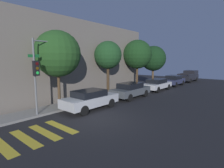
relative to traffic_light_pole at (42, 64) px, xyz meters
The scene contains 14 objects.
ground_plane 4.95m from the traffic_light_pole, 65.70° to the right, with size 60.00×60.00×0.00m, color black.
sidewalk 3.65m from the traffic_light_pole, 26.23° to the left, with size 26.00×1.83×0.14m, color gray.
building_row 5.30m from the traffic_light_pole, 73.29° to the left, with size 26.00×6.00×7.13m, color slate.
crosswalk 4.59m from the traffic_light_pole, 126.49° to the right, with size 3.25×2.60×0.00m.
traffic_light_pole is the anchor object (origin of this frame).
sedan_near_corner 4.00m from the traffic_light_pole, 24.20° to the right, with size 4.25×1.82×1.41m.
sedan_middle 8.43m from the traffic_light_pole, ahead, with size 4.33×1.82×1.43m.
sedan_far_end 13.69m from the traffic_light_pole, ahead, with size 4.52×1.81×1.37m.
sedan_tail_of_row 18.81m from the traffic_light_pole, ahead, with size 4.25×1.80×1.44m.
pickup_truck 25.28m from the traffic_light_pole, ahead, with size 5.28×1.99×1.78m.
tree_near_corner 2.02m from the traffic_light_pole, 28.04° to the left, with size 3.35×3.35×5.67m.
tree_midblock 7.25m from the traffic_light_pole, ahead, with size 2.66×2.66×5.36m.
tree_far_end 12.48m from the traffic_light_pole, ahead, with size 3.40×3.40×5.93m.
tree_behind_truck 16.50m from the traffic_light_pole, ahead, with size 3.39×3.39×5.47m.
Camera 1 is at (-7.04, -7.08, 3.53)m, focal length 28.00 mm.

